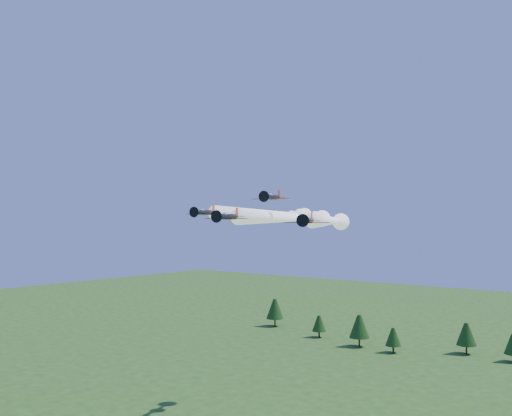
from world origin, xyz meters
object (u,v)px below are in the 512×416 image
Objects in this scene: plane_right at (333,221)px; plane_slot at (272,197)px; plane_lead at (294,218)px; plane_left at (275,214)px.

plane_right is 5.24× the size of plane_slot.
plane_lead is 7.80m from plane_right.
plane_left is 15.59m from plane_right.
plane_slot is at bearing -120.19° from plane_right.
plane_lead is 6.29× the size of plane_slot.
plane_right is (15.42, -1.81, -1.41)m from plane_left.
plane_lead is at bearing -159.43° from plane_right.
plane_left is 1.27× the size of plane_right.
plane_slot reaches higher than plane_lead.
plane_slot is (3.22, -11.48, 3.58)m from plane_lead.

